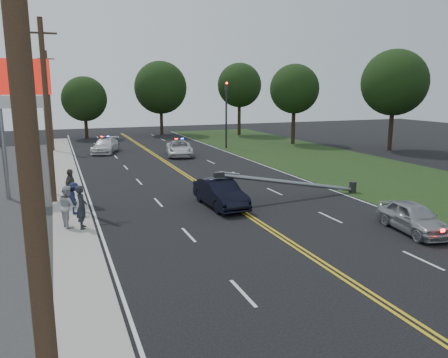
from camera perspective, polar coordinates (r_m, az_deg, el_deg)
name	(u,v)px	position (r m, az deg, el deg)	size (l,w,h in m)	color
ground	(309,255)	(17.54, 11.10, -9.75)	(120.00, 120.00, 0.00)	black
sidewalk	(71,210)	(24.55, -19.35, -3.80)	(1.80, 70.00, 0.12)	#A5A095
grass_verge	(398,180)	(33.22, 21.74, -0.11)	(12.00, 80.00, 0.01)	black
centerline_yellow	(219,197)	(26.11, -0.62, -2.31)	(0.36, 80.00, 0.00)	gold
pylon_sign	(22,95)	(27.77, -24.91, 9.94)	(3.20, 0.35, 8.00)	gray
traffic_signal	(226,109)	(47.02, 0.29, 9.15)	(0.28, 0.41, 7.05)	#2D2D30
fallen_streetlight	(298,183)	(25.92, 9.65, -0.53)	(9.36, 0.44, 1.91)	#2D2D30
utility_pole_near	(32,195)	(5.87, -23.78, -1.91)	(1.60, 0.28, 10.00)	#382619
utility_pole_mid	(47,112)	(25.75, -22.08, 8.07)	(1.60, 0.28, 10.00)	#382619
utility_pole_far	(49,101)	(47.73, -21.85, 9.41)	(1.60, 0.28, 10.00)	#382619
tree_6	(84,99)	(58.97, -17.78, 9.92)	(5.65, 5.65, 7.86)	black
tree_7	(161,88)	(61.57, -8.29, 11.72)	(7.15, 7.15, 10.02)	black
tree_8	(239,85)	(60.47, 2.03, 12.14)	(5.94, 5.94, 9.74)	black
tree_9	(294,89)	(51.23, 9.19, 11.53)	(5.59, 5.59, 9.08)	black
tree_13	(394,83)	(48.31, 21.36, 11.63)	(6.63, 6.63, 10.24)	black
crashed_sedan	(220,193)	(23.80, -0.47, -1.87)	(1.59, 4.56, 1.50)	black
waiting_sedan	(414,217)	(21.46, 23.52, -4.62)	(1.60, 3.97, 1.35)	#989A9F
emergency_a	(179,148)	(42.10, -5.84, 3.99)	(2.35, 5.10, 1.42)	silver
emergency_b	(105,146)	(45.44, -15.23, 4.23)	(2.03, 4.99, 1.45)	silver
bystander_a	(82,207)	(20.73, -18.10, -3.49)	(0.73, 0.48, 2.00)	#25262C
bystander_b	(68,206)	(21.23, -19.73, -3.36)	(0.93, 0.73, 1.92)	#BDBCC2
bystander_c	(74,198)	(23.27, -18.97, -2.38)	(1.05, 0.60, 1.63)	#1A2241
bystander_d	(71,187)	(25.10, -19.41, -1.00)	(1.16, 0.48, 1.98)	#5A4D48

